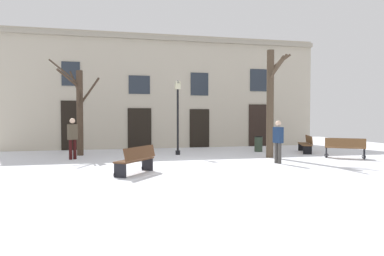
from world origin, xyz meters
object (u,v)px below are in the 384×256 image
Objects in this scene: litter_bin at (258,144)px; bench_facing_shops at (306,144)px; tree_foreground at (271,100)px; streetlamp at (178,109)px; tree_left_of_center at (79,108)px; person_crossing_plaza at (73,136)px; bench_near_lamp at (345,148)px; person_near_bench at (278,140)px; bench_back_to_back_left at (136,160)px.

bench_facing_shops reaches higher than litter_bin.
streetlamp is (-3.82, 2.03, -0.40)m from tree_foreground.
streetlamp is at bearing -71.81° from bench_facing_shops.
tree_foreground is 6.03× the size of litter_bin.
tree_left_of_center reaches higher than bench_facing_shops.
litter_bin is at bearing -2.33° from tree_left_of_center.
tree_foreground reaches higher than person_crossing_plaza.
litter_bin is 4.30m from bench_near_lamp.
person_near_bench reaches higher than bench_facing_shops.
person_crossing_plaza is (-7.95, 3.16, 0.05)m from person_near_bench.
tree_foreground reaches higher than bench_near_lamp.
bench_back_to_back_left is at bearing -153.68° from tree_foreground.
person_crossing_plaza reaches higher than bench_near_lamp.
bench_near_lamp is at bearing -18.63° from tree_foreground.
person_crossing_plaza is (-0.18, -1.48, -1.22)m from tree_left_of_center.
streetlamp is 7.70m from bench_near_lamp.
streetlamp reaches higher than bench_near_lamp.
person_crossing_plaza is at bearing 24.08° from bench_near_lamp.
streetlamp is 4.48× the size of litter_bin.
tree_foreground is 3.33m from litter_bin.
tree_left_of_center is 2.56× the size of person_crossing_plaza.
streetlamp is at bearing -174.39° from litter_bin.
person_near_bench is at bearing -107.41° from tree_foreground.
tree_left_of_center is 11.25m from bench_facing_shops.
bench_back_to_back_left reaches higher than bench_near_lamp.
person_near_bench is at bearing -47.90° from person_crossing_plaza.
tree_left_of_center is 9.15m from person_near_bench.
litter_bin is at bearing 5.61° from streetlamp.
tree_left_of_center is 2.78× the size of bench_back_to_back_left.
person_crossing_plaza is (-11.22, -0.21, 0.54)m from bench_facing_shops.
bench_facing_shops is 9.98m from bench_back_to_back_left.
person_near_bench is (7.78, -4.65, -1.28)m from tree_left_of_center.
bench_facing_shops is (2.69, 1.54, -2.14)m from tree_foreground.
bench_near_lamp is at bearing -18.65° from tree_left_of_center.
bench_back_to_back_left is (-6.68, -5.51, 0.06)m from litter_bin.
streetlamp is 2.01× the size of person_crossing_plaza.
streetlamp is 2.19× the size of bench_back_to_back_left.
person_crossing_plaza is at bearing -172.91° from litter_bin.
tree_left_of_center is 4.60m from streetlamp.
litter_bin is at bearing -30.92° from person_near_bench.
person_crossing_plaza is at bearing 171.11° from tree_foreground.
person_near_bench is at bearing 48.21° from bench_near_lamp.
tree_left_of_center is at bearing 170.17° from streetlamp.
tree_foreground reaches higher than bench_back_to_back_left.
person_crossing_plaza is at bearing -66.44° from bench_facing_shops.
bench_back_to_back_left is at bearing -114.83° from streetlamp.
bench_near_lamp is 0.96× the size of person_near_bench.
tree_left_of_center is 8.82m from tree_foreground.
person_crossing_plaza is (-9.04, -1.12, 0.59)m from litter_bin.
person_crossing_plaza is at bearing -171.56° from streetlamp.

